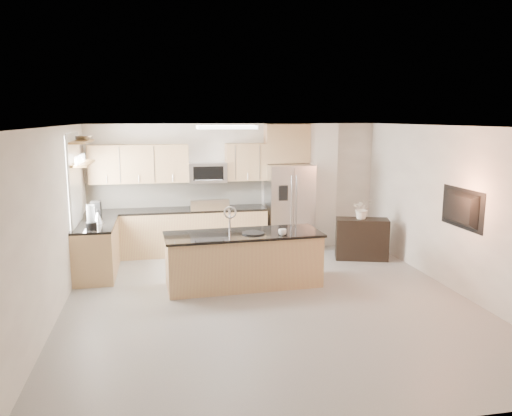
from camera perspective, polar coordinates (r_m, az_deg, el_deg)
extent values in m
plane|color=gray|center=(7.65, 1.46, -10.55)|extent=(6.50, 6.50, 0.00)
cube|color=white|center=(7.15, 1.55, 9.30)|extent=(6.00, 6.50, 0.02)
cube|color=white|center=(10.45, -2.36, 2.47)|extent=(6.00, 0.02, 2.60)
cube|color=white|center=(4.29, 11.07, -9.34)|extent=(6.00, 0.02, 2.60)
cube|color=white|center=(7.27, -22.27, -1.78)|extent=(0.02, 6.50, 2.60)
cube|color=white|center=(8.45, 21.77, -0.13)|extent=(0.02, 6.50, 2.60)
cube|color=tan|center=(10.17, -8.89, -2.79)|extent=(3.55, 0.65, 0.88)
cube|color=black|center=(10.08, -8.96, -0.24)|extent=(3.55, 0.66, 0.04)
cube|color=beige|center=(10.34, -9.07, 1.60)|extent=(3.55, 0.02, 0.52)
cube|color=tan|center=(9.19, -17.72, -4.58)|extent=(0.65, 1.50, 0.88)
cube|color=black|center=(9.09, -17.88, -1.78)|extent=(0.66, 1.50, 0.04)
cube|color=black|center=(10.21, -5.38, -2.60)|extent=(0.76, 0.64, 0.90)
cube|color=black|center=(10.11, -5.43, -0.04)|extent=(0.76, 0.62, 0.03)
cube|color=silver|center=(9.80, -5.26, 0.32)|extent=(0.76, 0.04, 0.22)
cube|color=tan|center=(10.11, -13.21, 4.94)|extent=(1.92, 0.33, 0.75)
cube|color=tan|center=(10.25, -1.19, 5.28)|extent=(0.82, 0.33, 0.75)
cube|color=silver|center=(10.13, -5.56, 4.07)|extent=(0.76, 0.40, 0.40)
cube|color=black|center=(9.94, -5.46, 3.95)|extent=(0.60, 0.02, 0.28)
cube|color=silver|center=(10.36, 3.78, 0.10)|extent=(0.92, 0.75, 1.78)
cube|color=gray|center=(10.00, 4.33, -0.29)|extent=(0.02, 0.01, 1.69)
cube|color=black|center=(9.87, 3.14, 1.71)|extent=(0.18, 0.03, 0.30)
cube|color=white|center=(10.72, 7.43, 2.60)|extent=(0.60, 0.30, 2.60)
cube|color=white|center=(9.01, -20.10, 2.83)|extent=(0.03, 1.05, 1.55)
cube|color=white|center=(9.01, -20.00, 2.84)|extent=(0.03, 1.15, 1.65)
cube|color=olive|center=(9.06, -19.27, 4.83)|extent=(0.30, 1.20, 0.04)
cube|color=olive|center=(9.03, -19.41, 7.17)|extent=(0.30, 1.20, 0.04)
cube|color=white|center=(8.66, -3.40, 9.21)|extent=(1.00, 0.50, 0.06)
cube|color=tan|center=(8.20, -1.45, -6.01)|extent=(2.51, 0.97, 0.84)
cube|color=black|center=(8.09, -1.46, -3.03)|extent=(2.58, 1.03, 0.04)
cube|color=black|center=(8.07, -2.80, -3.19)|extent=(0.52, 0.38, 0.01)
cylinder|color=silver|center=(8.22, -3.02, -1.46)|extent=(0.03, 0.03, 0.34)
torus|color=silver|center=(8.14, -2.97, -0.51)|extent=(0.21, 0.03, 0.21)
cube|color=black|center=(9.91, 11.99, -3.48)|extent=(1.07, 0.69, 0.80)
imported|color=white|center=(7.93, 3.03, -2.78)|extent=(0.17, 0.17, 0.10)
cylinder|color=black|center=(8.04, -0.31, -2.89)|extent=(0.48, 0.48, 0.02)
cylinder|color=black|center=(8.58, -18.29, -1.94)|extent=(0.18, 0.18, 0.12)
cylinder|color=silver|center=(8.54, -18.37, -0.61)|extent=(0.13, 0.13, 0.29)
cone|color=silver|center=(9.02, -17.63, -1.03)|extent=(0.19, 0.19, 0.21)
cylinder|color=black|center=(9.00, -17.67, -0.31)|extent=(0.04, 0.04, 0.04)
cube|color=black|center=(9.40, -17.81, -0.26)|extent=(0.18, 0.21, 0.32)
cylinder|color=silver|center=(9.36, -17.83, -0.78)|extent=(0.10, 0.10, 0.11)
imported|color=silver|center=(9.31, -19.19, 7.67)|extent=(0.49, 0.49, 0.10)
imported|color=white|center=(9.78, 12.07, 0.52)|extent=(0.62, 0.56, 0.60)
imported|color=black|center=(8.23, 22.01, -0.06)|extent=(0.14, 1.08, 0.62)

